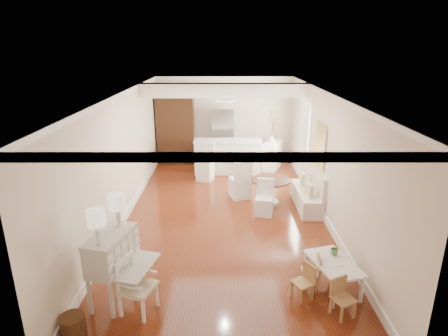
{
  "coord_description": "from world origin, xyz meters",
  "views": [
    {
      "loc": [
        -0.03,
        -7.89,
        3.76
      ],
      "look_at": [
        -0.02,
        0.3,
        1.07
      ],
      "focal_mm": 30.0,
      "sensor_mm": 36.0,
      "label": 1
    }
  ],
  "objects_px": {
    "dining_table": "(270,192)",
    "pantry_cabinet": "(176,129)",
    "slip_chair_near": "(264,198)",
    "kids_chair_c": "(343,298)",
    "kids_table": "(332,275)",
    "fridge": "(233,136)",
    "wicker_basket": "(73,327)",
    "breakfast_counter": "(228,157)",
    "kids_chair_a": "(303,282)",
    "kids_chair_b": "(311,271)",
    "slip_chair_far": "(240,179)",
    "bar_stool_left": "(205,162)",
    "sideboard": "(272,155)",
    "gustavian_armchair": "(138,286)",
    "secretary_bureau": "(113,267)",
    "bar_stool_right": "(242,160)"
  },
  "relations": [
    {
      "from": "dining_table",
      "to": "pantry_cabinet",
      "type": "height_order",
      "value": "pantry_cabinet"
    },
    {
      "from": "slip_chair_near",
      "to": "pantry_cabinet",
      "type": "height_order",
      "value": "pantry_cabinet"
    },
    {
      "from": "kids_chair_c",
      "to": "slip_chair_near",
      "type": "relative_size",
      "value": 0.71
    },
    {
      "from": "kids_table",
      "to": "dining_table",
      "type": "bearing_deg",
      "value": 100.0
    },
    {
      "from": "kids_chair_c",
      "to": "fridge",
      "type": "distance_m",
      "value": 7.67
    },
    {
      "from": "wicker_basket",
      "to": "breakfast_counter",
      "type": "xyz_separation_m",
      "value": [
        2.15,
        6.89,
        0.35
      ]
    },
    {
      "from": "dining_table",
      "to": "kids_chair_a",
      "type": "bearing_deg",
      "value": -88.93
    },
    {
      "from": "kids_chair_a",
      "to": "kids_chair_b",
      "type": "xyz_separation_m",
      "value": [
        0.19,
        0.3,
        -0.01
      ]
    },
    {
      "from": "slip_chair_near",
      "to": "slip_chair_far",
      "type": "xyz_separation_m",
      "value": [
        -0.51,
        1.05,
        0.09
      ]
    },
    {
      "from": "slip_chair_far",
      "to": "bar_stool_left",
      "type": "relative_size",
      "value": 0.94
    },
    {
      "from": "kids_chair_c",
      "to": "pantry_cabinet",
      "type": "xyz_separation_m",
      "value": [
        -3.3,
        7.55,
        0.85
      ]
    },
    {
      "from": "kids_table",
      "to": "pantry_cabinet",
      "type": "xyz_separation_m",
      "value": [
        -3.32,
        6.9,
        0.91
      ]
    },
    {
      "from": "wicker_basket",
      "to": "dining_table",
      "type": "relative_size",
      "value": 0.35
    },
    {
      "from": "kids_chair_a",
      "to": "bar_stool_left",
      "type": "xyz_separation_m",
      "value": [
        -1.75,
        5.41,
        0.24
      ]
    },
    {
      "from": "slip_chair_near",
      "to": "sideboard",
      "type": "height_order",
      "value": "sideboard"
    },
    {
      "from": "gustavian_armchair",
      "to": "kids_chair_c",
      "type": "xyz_separation_m",
      "value": [
        2.97,
        -0.1,
        -0.13
      ]
    },
    {
      "from": "breakfast_counter",
      "to": "sideboard",
      "type": "height_order",
      "value": "breakfast_counter"
    },
    {
      "from": "kids_table",
      "to": "slip_chair_near",
      "type": "bearing_deg",
      "value": 106.1
    },
    {
      "from": "dining_table",
      "to": "sideboard",
      "type": "xyz_separation_m",
      "value": [
        0.39,
        2.81,
        0.11
      ]
    },
    {
      "from": "kids_chair_a",
      "to": "breakfast_counter",
      "type": "relative_size",
      "value": 0.29
    },
    {
      "from": "kids_table",
      "to": "kids_chair_a",
      "type": "bearing_deg",
      "value": -154.4
    },
    {
      "from": "wicker_basket",
      "to": "fridge",
      "type": "bearing_deg",
      "value": 73.51
    },
    {
      "from": "secretary_bureau",
      "to": "kids_table",
      "type": "xyz_separation_m",
      "value": [
        3.42,
        0.27,
        -0.32
      ]
    },
    {
      "from": "gustavian_armchair",
      "to": "pantry_cabinet",
      "type": "relative_size",
      "value": 0.37
    },
    {
      "from": "slip_chair_near",
      "to": "slip_chair_far",
      "type": "relative_size",
      "value": 0.82
    },
    {
      "from": "bar_stool_right",
      "to": "fridge",
      "type": "height_order",
      "value": "fridge"
    },
    {
      "from": "fridge",
      "to": "sideboard",
      "type": "height_order",
      "value": "fridge"
    },
    {
      "from": "slip_chair_far",
      "to": "fridge",
      "type": "bearing_deg",
      "value": -105.47
    },
    {
      "from": "gustavian_armchair",
      "to": "slip_chair_near",
      "type": "height_order",
      "value": "gustavian_armchair"
    },
    {
      "from": "bar_stool_right",
      "to": "sideboard",
      "type": "xyz_separation_m",
      "value": [
        0.99,
        0.66,
        -0.04
      ]
    },
    {
      "from": "secretary_bureau",
      "to": "slip_chair_far",
      "type": "xyz_separation_m",
      "value": [
        2.1,
        4.12,
        -0.06
      ]
    },
    {
      "from": "kids_table",
      "to": "dining_table",
      "type": "xyz_separation_m",
      "value": [
        -0.6,
        3.4,
        0.08
      ]
    },
    {
      "from": "bar_stool_right",
      "to": "sideboard",
      "type": "distance_m",
      "value": 1.19
    },
    {
      "from": "slip_chair_far",
      "to": "bar_stool_left",
      "type": "height_order",
      "value": "bar_stool_left"
    },
    {
      "from": "secretary_bureau",
      "to": "breakfast_counter",
      "type": "bearing_deg",
      "value": 87.45
    },
    {
      "from": "secretary_bureau",
      "to": "gustavian_armchair",
      "type": "xyz_separation_m",
      "value": [
        0.42,
        -0.28,
        -0.14
      ]
    },
    {
      "from": "kids_table",
      "to": "sideboard",
      "type": "height_order",
      "value": "sideboard"
    },
    {
      "from": "secretary_bureau",
      "to": "kids_chair_b",
      "type": "xyz_separation_m",
      "value": [
        3.08,
        0.31,
        -0.28
      ]
    },
    {
      "from": "slip_chair_near",
      "to": "sideboard",
      "type": "distance_m",
      "value": 3.46
    },
    {
      "from": "bar_stool_left",
      "to": "fridge",
      "type": "relative_size",
      "value": 0.6
    },
    {
      "from": "kids_chair_a",
      "to": "sideboard",
      "type": "relative_size",
      "value": 0.64
    },
    {
      "from": "kids_chair_a",
      "to": "dining_table",
      "type": "distance_m",
      "value": 3.65
    },
    {
      "from": "slip_chair_near",
      "to": "bar_stool_left",
      "type": "xyz_separation_m",
      "value": [
        -1.47,
        2.36,
        0.12
      ]
    },
    {
      "from": "gustavian_armchair",
      "to": "slip_chair_near",
      "type": "bearing_deg",
      "value": -13.21
    },
    {
      "from": "bar_stool_right",
      "to": "sideboard",
      "type": "height_order",
      "value": "bar_stool_right"
    },
    {
      "from": "secretary_bureau",
      "to": "wicker_basket",
      "type": "bearing_deg",
      "value": -99.72
    },
    {
      "from": "gustavian_armchair",
      "to": "wicker_basket",
      "type": "distance_m",
      "value": 0.97
    },
    {
      "from": "secretary_bureau",
      "to": "gustavian_armchair",
      "type": "bearing_deg",
      "value": -19.37
    },
    {
      "from": "kids_table",
      "to": "fridge",
      "type": "distance_m",
      "value": 7.05
    },
    {
      "from": "gustavian_armchair",
      "to": "bar_stool_right",
      "type": "bearing_deg",
      "value": 3.58
    }
  ]
}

